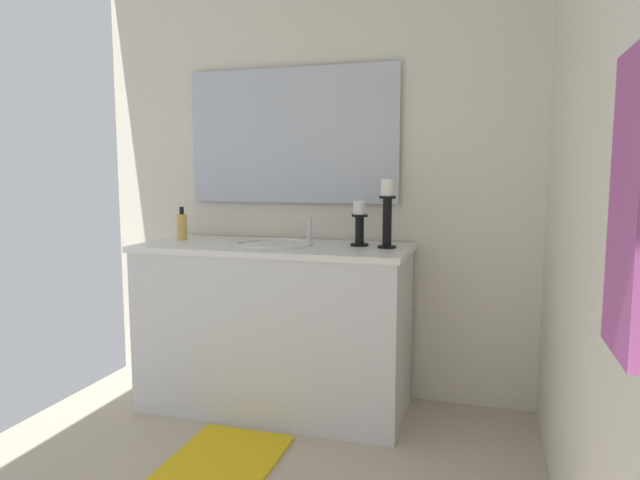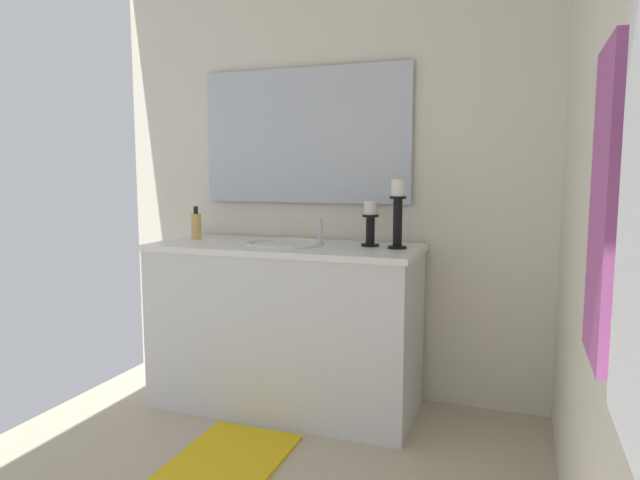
{
  "view_description": "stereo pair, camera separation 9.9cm",
  "coord_description": "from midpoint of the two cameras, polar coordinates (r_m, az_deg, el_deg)",
  "views": [
    {
      "loc": [
        1.58,
        0.93,
        1.21
      ],
      "look_at": [
        -0.17,
        0.41,
        1.0
      ],
      "focal_mm": 31.69,
      "sensor_mm": 36.0,
      "label": 1
    },
    {
      "loc": [
        1.55,
        1.03,
        1.21
      ],
      "look_at": [
        -0.17,
        0.41,
        1.0
      ],
      "focal_mm": 31.69,
      "sensor_mm": 36.0,
      "label": 2
    }
  ],
  "objects": [
    {
      "name": "vanity_cabinet",
      "position": [
        2.96,
        -5.59,
        -8.69
      ],
      "size": [
        0.58,
        1.38,
        0.85
      ],
      "color": "silver",
      "rests_on": "ground"
    },
    {
      "name": "wall_left",
      "position": [
        3.12,
        -1.75,
        6.93
      ],
      "size": [
        0.04,
        2.46,
        2.45
      ],
      "primitive_type": "cube",
      "color": "silver",
      "rests_on": "ground"
    },
    {
      "name": "wall_back",
      "position": [
        1.58,
        25.79,
        6.46
      ],
      "size": [
        2.81,
        0.04,
        2.45
      ],
      "primitive_type": "cube",
      "color": "silver",
      "rests_on": "ground"
    },
    {
      "name": "candle_holder_tall",
      "position": [
        2.73,
        5.78,
        2.88
      ],
      "size": [
        0.09,
        0.09,
        0.33
      ],
      "color": "black",
      "rests_on": "vanity_cabinet"
    },
    {
      "name": "soap_bottle",
      "position": [
        3.16,
        -14.64,
        1.35
      ],
      "size": [
        0.06,
        0.06,
        0.18
      ],
      "color": "#E5B259",
      "rests_on": "vanity_cabinet"
    },
    {
      "name": "candle_holder_short",
      "position": [
        2.81,
        3.01,
        1.75
      ],
      "size": [
        0.09,
        0.09,
        0.22
      ],
      "color": "black",
      "rests_on": "vanity_cabinet"
    },
    {
      "name": "towel_near_vanity",
      "position": [
        0.99,
        26.53,
        3.2
      ],
      "size": [
        0.2,
        0.03,
        0.49
      ],
      "primitive_type": "cube",
      "color": "#A54C8C",
      "rests_on": "towel_bar"
    },
    {
      "name": "sink_basin",
      "position": [
        2.88,
        -5.66,
        -1.23
      ],
      "size": [
        0.4,
        0.4,
        0.24
      ],
      "color": "white",
      "rests_on": "vanity_cabinet"
    },
    {
      "name": "bath_mat",
      "position": [
        2.59,
        -11.06,
        -21.19
      ],
      "size": [
        0.6,
        0.44,
        0.02
      ],
      "primitive_type": "cube",
      "color": "yellow",
      "rests_on": "ground"
    },
    {
      "name": "mirror",
      "position": [
        3.12,
        -3.83,
        10.45
      ],
      "size": [
        0.02,
        1.18,
        0.73
      ],
      "primitive_type": "cube",
      "color": "silver"
    }
  ]
}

